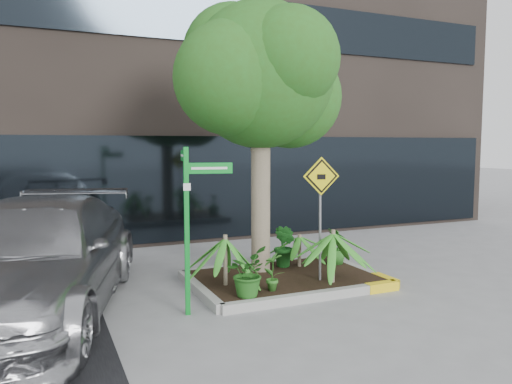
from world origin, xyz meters
name	(u,v)px	position (x,y,z in m)	size (l,w,h in m)	color
ground	(282,289)	(0.00, 0.00, 0.00)	(80.00, 80.00, 0.00)	gray
planter	(287,278)	(0.23, 0.27, 0.10)	(3.35, 2.36, 0.15)	#9E9E99
tree	(260,76)	(-0.05, 0.83, 3.73)	(3.41, 3.02, 5.11)	gray
palm_front	(333,233)	(0.76, -0.42, 0.99)	(1.01, 1.01, 1.13)	gray
palm_left	(225,238)	(-0.98, 0.14, 0.94)	(0.96, 0.96, 1.06)	gray
palm_back	(300,237)	(0.76, 0.78, 0.73)	(0.70, 0.70, 0.78)	gray
parked_car	(34,259)	(-3.90, 0.27, 0.84)	(2.35, 5.79, 1.68)	#ADAEB2
shrub_a	(247,272)	(-0.89, -0.55, 0.52)	(0.67, 0.67, 0.74)	#1F5819
shrub_b	(336,246)	(1.53, 0.69, 0.50)	(0.40, 0.40, 0.71)	#27691F
shrub_c	(273,271)	(-0.40, -0.45, 0.47)	(0.34, 0.34, 0.64)	#2E6D21
shrub_d	(285,246)	(0.47, 0.84, 0.56)	(0.45, 0.45, 0.82)	#19571B
street_sign_post	(190,212)	(-1.79, -0.56, 1.52)	(0.72, 0.79, 2.46)	#0C8725
cattle_sign	(321,197)	(0.63, -0.21, 1.59)	(0.65, 0.13, 2.13)	slate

